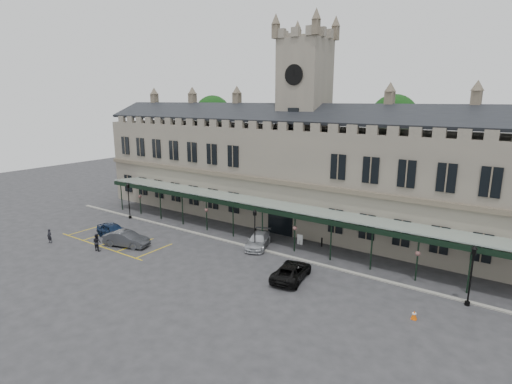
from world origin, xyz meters
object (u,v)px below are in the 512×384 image
Objects in this scene: sign_board at (300,240)px; car_left_a at (113,231)px; clock_tower at (304,118)px; lamp_post_left at (129,197)px; lamp_post_right at (472,270)px; car_left_b at (126,239)px; car_taxi at (258,240)px; person_b at (97,242)px; car_van at (292,271)px; station_building at (302,173)px; traffic_cone at (414,315)px; lamp_post_mid at (255,226)px; person_a at (50,236)px.

car_left_a reaches higher than sign_board.
clock_tower is 24.70m from lamp_post_left.
lamp_post_left is at bearing 179.82° from lamp_post_right.
car_left_b reaches higher than car_taxi.
sign_board is 0.61× the size of person_b.
clock_tower is at bearing -73.49° from car_van.
car_van is at bearing -66.90° from sign_board.
lamp_post_right is at bearing -28.42° from clock_tower.
person_b is at bearing -122.58° from station_building.
clock_tower is 5.00× the size of car_left_b.
sign_board is (-13.97, 8.66, 0.21)m from traffic_cone.
person_b reaches higher than sign_board.
car_left_a is at bearing -131.72° from clock_tower.
station_building is at bearing 117.20° from sign_board.
car_left_b is at bearing -151.23° from lamp_post_mid.
lamp_post_right is at bearing -173.72° from car_van.
lamp_post_right reaches higher than person_b.
car_taxi is at bearing -72.25° from car_left_b.
station_building is 12.39× the size of lamp_post_left.
car_van is at bearing -64.45° from clock_tower.
clock_tower reaches higher than car_taxi.
lamp_post_mid is 0.91× the size of car_left_b.
station_building reaches higher than sign_board.
lamp_post_mid reaches higher than sign_board.
lamp_post_right is 0.99× the size of car_left_b.
lamp_post_right is at bearing -15.00° from sign_board.
lamp_post_right is 4.37× the size of sign_board.
station_building is 29.59m from person_a.
station_building is 23.17m from car_left_a.
person_a is (0.47, -11.01, -2.09)m from lamp_post_left.
lamp_post_mid is 0.94× the size of car_left_a.
traffic_cone is at bearing -14.27° from lamp_post_mid.
car_left_a is at bearing -170.64° from lamp_post_right.
car_van is at bearing -77.69° from car_left_a.
car_left_b is (-28.97, -2.36, 0.49)m from traffic_cone.
traffic_cone is (37.14, -4.50, -2.54)m from lamp_post_left.
car_taxi is at bearing -136.60° from sign_board.
lamp_post_mid is at bearing -151.43° from person_b.
car_left_a is 3.08× the size of person_a.
person_b is (-12.90, -20.28, -12.20)m from clock_tower.
car_left_a reaches higher than person_a.
clock_tower is 26.55m from traffic_cone.
lamp_post_mid is (0.60, -10.99, -3.78)m from station_building.
clock_tower reaches higher than lamp_post_left.
car_left_a is at bearing -176.24° from car_taxi.
lamp_post_mid is 0.90× the size of car_taxi.
lamp_post_left is 23.66m from sign_board.
station_building reaches higher than car_van.
lamp_post_mid reaches higher than car_taxi.
lamp_post_left is 0.93× the size of car_van.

